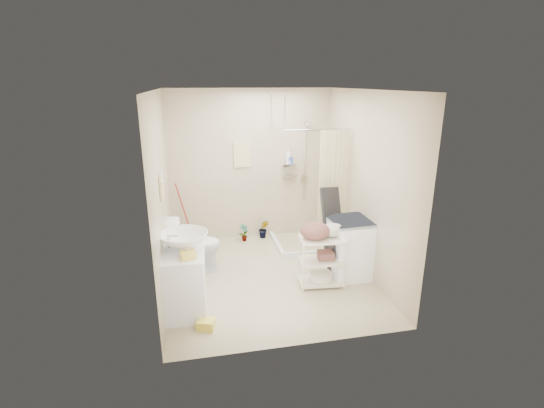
{
  "coord_description": "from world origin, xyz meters",
  "views": [
    {
      "loc": [
        -0.99,
        -5.04,
        2.7
      ],
      "look_at": [
        0.1,
        0.25,
        1.01
      ],
      "focal_mm": 26.0,
      "sensor_mm": 36.0,
      "label": 1
    }
  ],
  "objects_px": {
    "toilet": "(194,245)",
    "laundry_rack": "(322,257)",
    "washing_machine": "(349,248)",
    "vanity": "(185,278)"
  },
  "relations": [
    {
      "from": "toilet",
      "to": "laundry_rack",
      "type": "bearing_deg",
      "value": -110.1
    },
    {
      "from": "toilet",
      "to": "washing_machine",
      "type": "distance_m",
      "value": 2.27
    },
    {
      "from": "toilet",
      "to": "washing_machine",
      "type": "relative_size",
      "value": 0.93
    },
    {
      "from": "vanity",
      "to": "toilet",
      "type": "relative_size",
      "value": 1.14
    },
    {
      "from": "toilet",
      "to": "laundry_rack",
      "type": "distance_m",
      "value": 1.89
    },
    {
      "from": "vanity",
      "to": "toilet",
      "type": "distance_m",
      "value": 1.04
    },
    {
      "from": "vanity",
      "to": "washing_machine",
      "type": "bearing_deg",
      "value": 12.56
    },
    {
      "from": "toilet",
      "to": "vanity",
      "type": "bearing_deg",
      "value": 178.96
    },
    {
      "from": "vanity",
      "to": "toilet",
      "type": "height_order",
      "value": "vanity"
    },
    {
      "from": "vanity",
      "to": "laundry_rack",
      "type": "height_order",
      "value": "laundry_rack"
    }
  ]
}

